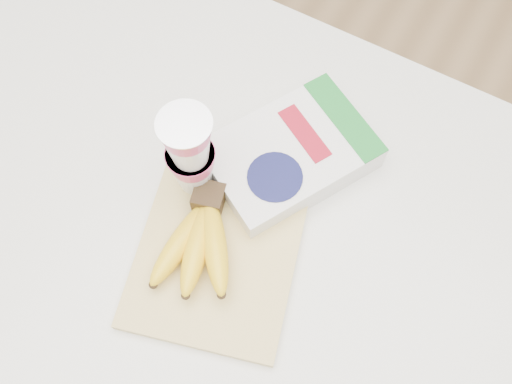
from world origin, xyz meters
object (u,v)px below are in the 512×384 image
at_px(table, 220,272).
at_px(cereal_box, 290,155).
at_px(bananas, 199,240).
at_px(yogurt_stack, 190,152).
at_px(cutting_board, 221,242).

xyz_separation_m(table, cereal_box, (0.10, 0.11, 0.50)).
xyz_separation_m(bananas, yogurt_stack, (-0.06, 0.09, 0.08)).
relative_size(cutting_board, yogurt_stack, 1.80).
height_order(table, cereal_box, cereal_box).
distance_m(bananas, cereal_box, 0.21).
distance_m(table, bananas, 0.52).
height_order(yogurt_stack, cereal_box, yogurt_stack).
relative_size(table, yogurt_stack, 6.71).
distance_m(bananas, yogurt_stack, 0.13).
distance_m(table, yogurt_stack, 0.58).
bearing_deg(cereal_box, yogurt_stack, -105.80).
bearing_deg(yogurt_stack, cereal_box, 45.43).
height_order(cutting_board, yogurt_stack, yogurt_stack).
relative_size(cutting_board, cereal_box, 1.06).
xyz_separation_m(cutting_board, yogurt_stack, (-0.09, 0.07, 0.11)).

